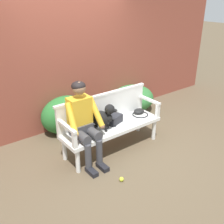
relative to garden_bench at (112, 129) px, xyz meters
The scene contains 14 objects.
ground_plane 0.39m from the garden_bench, ahead, with size 40.00×40.00×0.00m, color brown.
brick_garden_fence 1.62m from the garden_bench, 90.00° to the left, with size 8.00×0.30×2.45m, color brown.
hedge_bush_mid_right 1.67m from the garden_bench, 37.00° to the left, with size 1.04×0.90×0.59m, color #337538.
hedge_bush_far_left 1.08m from the garden_bench, 108.48° to the left, with size 0.94×0.64×0.73m, color #286B2D.
garden_bench is the anchor object (origin of this frame).
bench_backrest 0.39m from the garden_bench, 90.00° to the left, with size 1.80×0.06×0.50m.
bench_armrest_left_end 0.89m from the garden_bench, behind, with size 0.06×0.54×0.28m.
bench_armrest_right_end 0.89m from the garden_bench, ahead, with size 0.06×0.54×0.28m.
person_seated 0.65m from the garden_bench, behind, with size 0.56×0.67×1.32m.
dog_on_bench 0.34m from the garden_bench, behind, with size 0.38×0.41×0.45m.
tennis_racket 0.68m from the garden_bench, ahead, with size 0.39×0.57×0.03m.
baseball_glove 0.69m from the garden_bench, ahead, with size 0.22×0.17×0.09m, color black.
sports_bag 0.17m from the garden_bench, 37.83° to the left, with size 0.28×0.20×0.14m, color #232328.
tennis_ball 0.95m from the garden_bench, 118.41° to the right, with size 0.07×0.07×0.07m, color #CCDB33.
Camera 1 is at (-2.35, -3.08, 2.49)m, focal length 41.89 mm.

